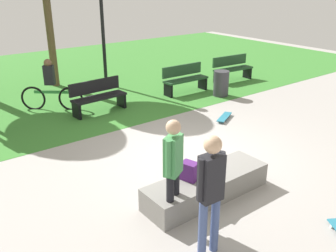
% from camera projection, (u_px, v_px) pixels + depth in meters
% --- Properties ---
extents(ground_plane, '(28.00, 28.00, 0.00)m').
position_uv_depth(ground_plane, '(191.00, 155.00, 8.11)').
color(ground_plane, '#9E9993').
extents(grass_lawn, '(26.60, 11.81, 0.01)m').
position_uv_depth(grass_lawn, '(52.00, 79.00, 14.07)').
color(grass_lawn, '#387A2D').
rests_on(grass_lawn, ground_plane).
extents(concrete_ledge, '(2.39, 0.72, 0.42)m').
position_uv_depth(concrete_ledge, '(207.00, 186.00, 6.50)').
color(concrete_ledge, gray).
rests_on(concrete_ledge, ground_plane).
extents(backpack_on_ledge, '(0.28, 0.33, 0.32)m').
position_uv_depth(backpack_on_ledge, '(190.00, 171.00, 6.25)').
color(backpack_on_ledge, '#4C1E66').
rests_on(backpack_on_ledge, concrete_ledge).
extents(skater_performing_trick, '(0.43, 0.24, 1.80)m').
position_uv_depth(skater_performing_trick, '(211.00, 187.00, 4.85)').
color(skater_performing_trick, '#3F5184').
rests_on(skater_performing_trick, ground_plane).
extents(skater_watching, '(0.39, 0.33, 1.71)m').
position_uv_depth(skater_watching, '(173.00, 164.00, 5.58)').
color(skater_watching, black).
rests_on(skater_watching, ground_plane).
extents(skateboard_spare, '(0.80, 0.55, 0.08)m').
position_uv_depth(skateboard_spare, '(224.00, 117.00, 10.11)').
color(skateboard_spare, teal).
rests_on(skateboard_spare, ground_plane).
extents(park_bench_near_path, '(1.63, 0.58, 0.91)m').
position_uv_depth(park_bench_near_path, '(98.00, 96.00, 10.52)').
color(park_bench_near_path, black).
rests_on(park_bench_near_path, ground_plane).
extents(park_bench_far_right, '(1.61, 0.50, 0.91)m').
position_uv_depth(park_bench_far_right, '(185.00, 78.00, 12.33)').
color(park_bench_far_right, '#1E4223').
rests_on(park_bench_far_right, ground_plane).
extents(park_bench_far_left, '(1.63, 0.58, 0.91)m').
position_uv_depth(park_bench_far_left, '(232.00, 68.00, 13.73)').
color(park_bench_far_left, '#1E4223').
rests_on(park_bench_far_left, ground_plane).
extents(lamp_post, '(0.28, 0.28, 3.90)m').
position_uv_depth(lamp_post, '(102.00, 16.00, 12.47)').
color(lamp_post, black).
rests_on(lamp_post, ground_plane).
extents(trash_bin, '(0.49, 0.49, 0.82)m').
position_uv_depth(trash_bin, '(221.00, 83.00, 12.00)').
color(trash_bin, '#333338').
rests_on(trash_bin, ground_plane).
extents(cyclist_on_bicycle, '(1.45, 1.20, 1.52)m').
position_uv_depth(cyclist_on_bicycle, '(51.00, 89.00, 10.65)').
color(cyclist_on_bicycle, black).
rests_on(cyclist_on_bicycle, ground_plane).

